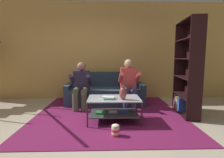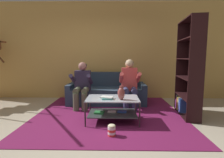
{
  "view_description": "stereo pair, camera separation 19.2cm",
  "coord_description": "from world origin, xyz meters",
  "px_view_note": "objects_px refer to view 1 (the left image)",
  "views": [
    {
      "loc": [
        0.19,
        -2.93,
        1.26
      ],
      "look_at": [
        0.31,
        0.93,
        0.78
      ],
      "focal_mm": 28.0,
      "sensor_mm": 36.0,
      "label": 1
    },
    {
      "loc": [
        0.38,
        -2.93,
        1.26
      ],
      "look_at": [
        0.31,
        0.93,
        0.78
      ],
      "focal_mm": 28.0,
      "sensor_mm": 36.0,
      "label": 2
    }
  ],
  "objects_px": {
    "person_seated_right": "(129,82)",
    "book_stack": "(109,98)",
    "couch": "(105,93)",
    "bookshelf": "(188,76)",
    "coffee_table": "(114,106)",
    "popcorn_tub": "(115,130)",
    "person_seated_left": "(81,83)",
    "vase": "(123,93)"
  },
  "relations": [
    {
      "from": "coffee_table",
      "to": "bookshelf",
      "type": "relative_size",
      "value": 0.49
    },
    {
      "from": "person_seated_left",
      "to": "book_stack",
      "type": "relative_size",
      "value": 4.32
    },
    {
      "from": "couch",
      "to": "bookshelf",
      "type": "relative_size",
      "value": 1.02
    },
    {
      "from": "person_seated_left",
      "to": "bookshelf",
      "type": "xyz_separation_m",
      "value": [
        2.43,
        -0.46,
        0.23
      ]
    },
    {
      "from": "person_seated_right",
      "to": "popcorn_tub",
      "type": "xyz_separation_m",
      "value": [
        -0.41,
        -1.59,
        -0.56
      ]
    },
    {
      "from": "popcorn_tub",
      "to": "bookshelf",
      "type": "bearing_deg",
      "value": 34.08
    },
    {
      "from": "bookshelf",
      "to": "popcorn_tub",
      "type": "distance_m",
      "value": 2.14
    },
    {
      "from": "vase",
      "to": "book_stack",
      "type": "xyz_separation_m",
      "value": [
        -0.27,
        0.05,
        -0.1
      ]
    },
    {
      "from": "coffee_table",
      "to": "couch",
      "type": "bearing_deg",
      "value": 97.03
    },
    {
      "from": "couch",
      "to": "person_seated_left",
      "type": "relative_size",
      "value": 1.83
    },
    {
      "from": "couch",
      "to": "book_stack",
      "type": "height_order",
      "value": "couch"
    },
    {
      "from": "person_seated_left",
      "to": "vase",
      "type": "bearing_deg",
      "value": -48.88
    },
    {
      "from": "book_stack",
      "to": "bookshelf",
      "type": "xyz_separation_m",
      "value": [
        1.76,
        0.56,
        0.36
      ]
    },
    {
      "from": "coffee_table",
      "to": "popcorn_tub",
      "type": "bearing_deg",
      "value": -89.78
    },
    {
      "from": "person_seated_right",
      "to": "book_stack",
      "type": "height_order",
      "value": "person_seated_right"
    },
    {
      "from": "coffee_table",
      "to": "popcorn_tub",
      "type": "height_order",
      "value": "coffee_table"
    },
    {
      "from": "couch",
      "to": "coffee_table",
      "type": "xyz_separation_m",
      "value": [
        0.18,
        -1.44,
        0.03
      ]
    },
    {
      "from": "person_seated_left",
      "to": "popcorn_tub",
      "type": "xyz_separation_m",
      "value": [
        0.77,
        -1.58,
        -0.52
      ]
    },
    {
      "from": "person_seated_right",
      "to": "coffee_table",
      "type": "relative_size",
      "value": 1.2
    },
    {
      "from": "person_seated_right",
      "to": "popcorn_tub",
      "type": "relative_size",
      "value": 6.1
    },
    {
      "from": "coffee_table",
      "to": "book_stack",
      "type": "xyz_separation_m",
      "value": [
        -0.1,
        -0.09,
        0.18
      ]
    },
    {
      "from": "couch",
      "to": "vase",
      "type": "height_order",
      "value": "couch"
    },
    {
      "from": "person_seated_left",
      "to": "couch",
      "type": "bearing_deg",
      "value": 41.3
    },
    {
      "from": "vase",
      "to": "popcorn_tub",
      "type": "height_order",
      "value": "vase"
    },
    {
      "from": "coffee_table",
      "to": "vase",
      "type": "xyz_separation_m",
      "value": [
        0.17,
        -0.14,
        0.28
      ]
    },
    {
      "from": "bookshelf",
      "to": "popcorn_tub",
      "type": "height_order",
      "value": "bookshelf"
    },
    {
      "from": "vase",
      "to": "book_stack",
      "type": "bearing_deg",
      "value": 169.45
    },
    {
      "from": "coffee_table",
      "to": "book_stack",
      "type": "bearing_deg",
      "value": -136.41
    },
    {
      "from": "coffee_table",
      "to": "vase",
      "type": "distance_m",
      "value": 0.36
    },
    {
      "from": "person_seated_right",
      "to": "popcorn_tub",
      "type": "bearing_deg",
      "value": -104.34
    },
    {
      "from": "couch",
      "to": "coffee_table",
      "type": "height_order",
      "value": "couch"
    },
    {
      "from": "vase",
      "to": "bookshelf",
      "type": "height_order",
      "value": "bookshelf"
    },
    {
      "from": "book_stack",
      "to": "bookshelf",
      "type": "relative_size",
      "value": 0.13
    },
    {
      "from": "popcorn_tub",
      "to": "couch",
      "type": "bearing_deg",
      "value": 94.9
    },
    {
      "from": "popcorn_tub",
      "to": "person_seated_right",
      "type": "bearing_deg",
      "value": 75.66
    },
    {
      "from": "vase",
      "to": "coffee_table",
      "type": "bearing_deg",
      "value": 139.45
    },
    {
      "from": "person_seated_left",
      "to": "vase",
      "type": "relative_size",
      "value": 4.39
    },
    {
      "from": "person_seated_right",
      "to": "bookshelf",
      "type": "relative_size",
      "value": 0.59
    },
    {
      "from": "book_stack",
      "to": "popcorn_tub",
      "type": "height_order",
      "value": "book_stack"
    },
    {
      "from": "book_stack",
      "to": "popcorn_tub",
      "type": "bearing_deg",
      "value": -79.86
    },
    {
      "from": "couch",
      "to": "popcorn_tub",
      "type": "distance_m",
      "value": 2.11
    },
    {
      "from": "vase",
      "to": "person_seated_left",
      "type": "bearing_deg",
      "value": 131.12
    }
  ]
}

